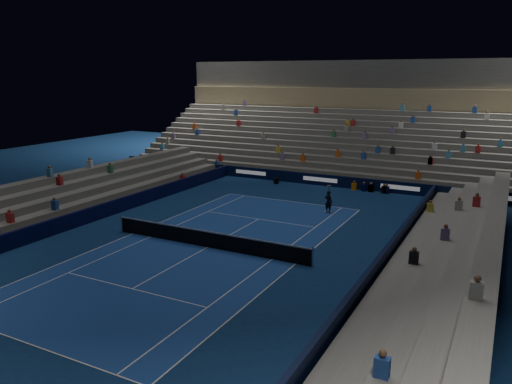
% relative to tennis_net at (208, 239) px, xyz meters
% --- Properties ---
extents(ground, '(90.00, 90.00, 0.00)m').
position_rel_tennis_net_xyz_m(ground, '(0.00, 0.00, -0.50)').
color(ground, navy).
rests_on(ground, ground).
extents(court_surface, '(10.97, 23.77, 0.01)m').
position_rel_tennis_net_xyz_m(court_surface, '(0.00, 0.00, -0.50)').
color(court_surface, navy).
rests_on(court_surface, ground).
extents(sponsor_barrier_far, '(44.00, 0.25, 1.00)m').
position_rel_tennis_net_xyz_m(sponsor_barrier_far, '(0.00, 18.50, -0.00)').
color(sponsor_barrier_far, black).
rests_on(sponsor_barrier_far, ground).
extents(sponsor_barrier_east, '(0.25, 37.00, 1.00)m').
position_rel_tennis_net_xyz_m(sponsor_barrier_east, '(9.70, 0.00, -0.00)').
color(sponsor_barrier_east, black).
rests_on(sponsor_barrier_east, ground).
extents(sponsor_barrier_west, '(0.25, 37.00, 1.00)m').
position_rel_tennis_net_xyz_m(sponsor_barrier_west, '(-9.70, 0.00, -0.00)').
color(sponsor_barrier_west, black).
rests_on(sponsor_barrier_west, ground).
extents(grandstand_main, '(44.00, 15.20, 11.20)m').
position_rel_tennis_net_xyz_m(grandstand_main, '(0.00, 27.90, 2.87)').
color(grandstand_main, '#61615C').
rests_on(grandstand_main, ground).
extents(grandstand_east, '(5.00, 37.00, 2.50)m').
position_rel_tennis_net_xyz_m(grandstand_east, '(13.17, 0.00, 0.41)').
color(grandstand_east, slate).
rests_on(grandstand_east, ground).
extents(grandstand_west, '(5.00, 37.00, 2.50)m').
position_rel_tennis_net_xyz_m(grandstand_west, '(-13.17, 0.00, 0.41)').
color(grandstand_west, slate).
rests_on(grandstand_west, ground).
extents(tennis_net, '(12.90, 0.10, 1.10)m').
position_rel_tennis_net_xyz_m(tennis_net, '(0.00, 0.00, 0.00)').
color(tennis_net, '#B2B2B7').
rests_on(tennis_net, ground).
extents(tennis_player, '(0.66, 0.50, 1.61)m').
position_rel_tennis_net_xyz_m(tennis_player, '(3.66, 10.19, 0.30)').
color(tennis_player, black).
rests_on(tennis_player, ground).
extents(broadcast_camera, '(0.49, 0.88, 0.52)m').
position_rel_tennis_net_xyz_m(broadcast_camera, '(-3.82, 17.34, -0.23)').
color(broadcast_camera, black).
rests_on(broadcast_camera, ground).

